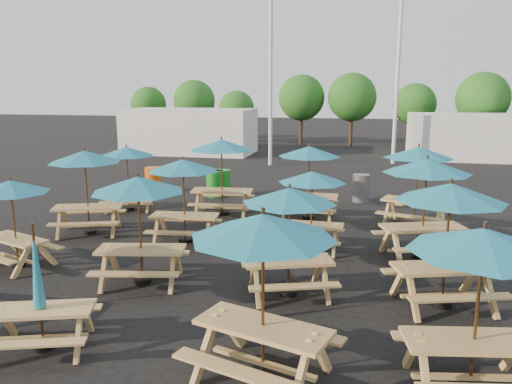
% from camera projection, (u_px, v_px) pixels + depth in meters
% --- Properties ---
extents(ground, '(120.00, 120.00, 0.00)m').
position_uv_depth(ground, '(244.00, 244.00, 13.14)').
color(ground, black).
rests_on(ground, ground).
extents(picnic_unit_1, '(2.15, 2.15, 2.03)m').
position_uv_depth(picnic_unit_1, '(11.00, 192.00, 11.13)').
color(picnic_unit_1, '#A37F48').
rests_on(picnic_unit_1, ground).
extents(picnic_unit_2, '(2.51, 2.51, 2.38)m').
position_uv_depth(picnic_unit_2, '(85.00, 162.00, 13.70)').
color(picnic_unit_2, '#A37F48').
rests_on(picnic_unit_2, ground).
extents(picnic_unit_3, '(2.23, 2.23, 2.16)m').
position_uv_depth(picnic_unit_3, '(127.00, 156.00, 16.47)').
color(picnic_unit_3, '#A37F48').
rests_on(picnic_unit_3, ground).
extents(picnic_unit_4, '(1.95, 1.82, 2.04)m').
position_uv_depth(picnic_unit_4, '(39.00, 299.00, 7.66)').
color(picnic_unit_4, '#A37F48').
rests_on(picnic_unit_4, ground).
extents(picnic_unit_5, '(2.24, 2.24, 2.30)m').
position_uv_depth(picnic_unit_5, '(138.00, 192.00, 10.10)').
color(picnic_unit_5, '#A37F48').
rests_on(picnic_unit_5, ground).
extents(picnic_unit_6, '(2.06, 2.06, 2.25)m').
position_uv_depth(picnic_unit_6, '(183.00, 171.00, 12.93)').
color(picnic_unit_6, '#A37F48').
rests_on(picnic_unit_6, ground).
extents(picnic_unit_7, '(2.29, 2.29, 2.48)m').
position_uv_depth(picnic_unit_7, '(222.00, 150.00, 15.80)').
color(picnic_unit_7, '#A37F48').
rests_on(picnic_unit_7, ground).
extents(picnic_unit_8, '(2.50, 2.50, 2.41)m').
position_uv_depth(picnic_unit_8, '(263.00, 237.00, 6.63)').
color(picnic_unit_8, '#A37F48').
rests_on(picnic_unit_8, ground).
extents(picnic_unit_9, '(2.32, 2.32, 2.19)m').
position_uv_depth(picnic_unit_9, '(289.00, 203.00, 9.51)').
color(picnic_unit_9, '#A37F48').
rests_on(picnic_unit_9, ground).
extents(picnic_unit_10, '(1.74, 1.74, 2.04)m').
position_uv_depth(picnic_unit_10, '(312.00, 182.00, 12.31)').
color(picnic_unit_10, '#A37F48').
rests_on(picnic_unit_10, ground).
extents(picnic_unit_11, '(1.93, 1.93, 2.32)m').
position_uv_depth(picnic_unit_11, '(309.00, 156.00, 15.32)').
color(picnic_unit_11, '#A37F48').
rests_on(picnic_unit_11, ground).
extents(picnic_unit_12, '(2.22, 2.22, 2.31)m').
position_uv_depth(picnic_unit_12, '(483.00, 252.00, 6.32)').
color(picnic_unit_12, '#A37F48').
rests_on(picnic_unit_12, ground).
extents(picnic_unit_13, '(2.47, 2.47, 2.38)m').
position_uv_depth(picnic_unit_13, '(450.00, 201.00, 8.96)').
color(picnic_unit_13, '#A37F48').
rests_on(picnic_unit_13, ground).
extents(picnic_unit_14, '(2.59, 2.59, 2.45)m').
position_uv_depth(picnic_unit_14, '(426.00, 173.00, 11.57)').
color(picnic_unit_14, '#A37F48').
rests_on(picnic_unit_14, ground).
extents(picnic_unit_15, '(2.52, 2.52, 2.40)m').
position_uv_depth(picnic_unit_15, '(418.00, 158.00, 14.40)').
color(picnic_unit_15, '#A37F48').
rests_on(picnic_unit_15, ground).
extents(waste_bin_0, '(0.62, 0.62, 0.99)m').
position_uv_depth(waste_bin_0, '(153.00, 180.00, 19.73)').
color(waste_bin_0, '#DC540C').
rests_on(waste_bin_0, ground).
extents(waste_bin_1, '(0.62, 0.62, 0.99)m').
position_uv_depth(waste_bin_1, '(222.00, 183.00, 19.10)').
color(waste_bin_1, '#188520').
rests_on(waste_bin_1, ground).
extents(waste_bin_2, '(0.62, 0.62, 0.99)m').
position_uv_depth(waste_bin_2, '(215.00, 184.00, 18.89)').
color(waste_bin_2, '#188520').
rests_on(waste_bin_2, ground).
extents(waste_bin_3, '(0.62, 0.62, 0.99)m').
position_uv_depth(waste_bin_3, '(361.00, 188.00, 18.05)').
color(waste_bin_3, gray).
rests_on(waste_bin_3, ground).
extents(mast_0, '(0.20, 0.20, 12.00)m').
position_uv_depth(mast_0, '(271.00, 50.00, 25.74)').
color(mast_0, silver).
rests_on(mast_0, ground).
extents(mast_1, '(0.20, 0.20, 12.00)m').
position_uv_depth(mast_1, '(399.00, 51.00, 26.27)').
color(mast_1, silver).
rests_on(mast_1, ground).
extents(event_tent_0, '(8.00, 4.00, 2.80)m').
position_uv_depth(event_tent_0, '(190.00, 131.00, 31.77)').
color(event_tent_0, silver).
rests_on(event_tent_0, ground).
extents(event_tent_1, '(7.00, 4.00, 2.60)m').
position_uv_depth(event_tent_1, '(471.00, 137.00, 29.13)').
color(event_tent_1, silver).
rests_on(event_tent_1, ground).
extents(tree_0, '(2.80, 2.80, 4.24)m').
position_uv_depth(tree_0, '(148.00, 104.00, 39.71)').
color(tree_0, '#382314').
rests_on(tree_0, ground).
extents(tree_1, '(3.11, 3.11, 4.72)m').
position_uv_depth(tree_1, '(194.00, 101.00, 37.43)').
color(tree_1, '#382314').
rests_on(tree_1, ground).
extents(tree_2, '(2.59, 2.59, 3.93)m').
position_uv_depth(tree_2, '(237.00, 109.00, 36.59)').
color(tree_2, '#382314').
rests_on(tree_2, ground).
extents(tree_3, '(3.36, 3.36, 5.09)m').
position_uv_depth(tree_3, '(302.00, 98.00, 36.46)').
color(tree_3, '#382314').
rests_on(tree_3, ground).
extents(tree_4, '(3.41, 3.41, 5.17)m').
position_uv_depth(tree_4, '(352.00, 97.00, 35.23)').
color(tree_4, '#382314').
rests_on(tree_4, ground).
extents(tree_5, '(2.94, 2.94, 4.45)m').
position_uv_depth(tree_5, '(415.00, 104.00, 34.81)').
color(tree_5, '#382314').
rests_on(tree_5, ground).
extents(tree_6, '(3.38, 3.38, 5.13)m').
position_uv_depth(tree_6, '(483.00, 99.00, 32.16)').
color(tree_6, '#382314').
rests_on(tree_6, ground).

